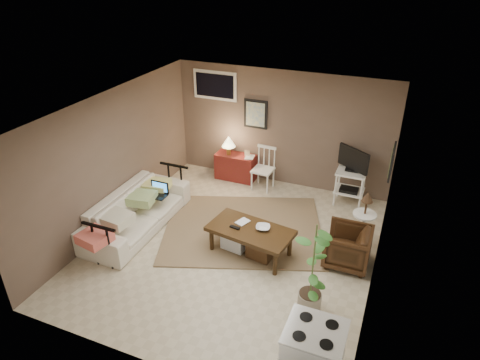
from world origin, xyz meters
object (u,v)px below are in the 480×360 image
at_px(spindle_chair, 263,170).
at_px(side_table, 365,213).
at_px(red_console, 235,164).
at_px(tv_stand, 351,175).
at_px(stove, 313,357).
at_px(sofa, 136,206).
at_px(coffee_table, 250,239).
at_px(potted_plant, 313,266).
at_px(armchair, 347,245).

bearing_deg(spindle_chair, side_table, -29.31).
height_order(red_console, tv_stand, tv_stand).
bearing_deg(stove, sofa, 152.11).
distance_m(coffee_table, potted_plant, 1.56).
bearing_deg(red_console, side_table, -25.75).
relative_size(sofa, side_table, 2.24).
height_order(coffee_table, tv_stand, tv_stand).
xyz_separation_m(sofa, armchair, (3.61, 0.39, -0.10)).
bearing_deg(tv_stand, coffee_table, -118.89).
bearing_deg(spindle_chair, stove, -63.62).
relative_size(red_console, potted_plant, 0.69).
distance_m(coffee_table, red_console, 2.63).
bearing_deg(sofa, tv_stand, -55.96).
bearing_deg(side_table, coffee_table, -150.55).
bearing_deg(armchair, coffee_table, -77.85).
relative_size(potted_plant, stove, 1.70).
bearing_deg(armchair, potted_plant, -14.04).
distance_m(red_console, potted_plant, 4.04).
bearing_deg(armchair, tv_stand, -171.90).
bearing_deg(red_console, potted_plant, -52.44).
bearing_deg(side_table, tv_stand, 108.76).
distance_m(side_table, armchair, 0.67).
xyz_separation_m(spindle_chair, armchair, (2.04, -1.82, -0.07)).
height_order(coffee_table, sofa, sofa).
distance_m(red_console, stove, 5.09).
height_order(side_table, stove, side_table).
bearing_deg(spindle_chair, red_console, 166.73).
height_order(potted_plant, stove, potted_plant).
height_order(spindle_chair, armchair, spindle_chair).
height_order(sofa, side_table, side_table).
distance_m(potted_plant, stove, 1.19).
bearing_deg(coffee_table, stove, -52.57).
distance_m(sofa, spindle_chair, 2.71).
height_order(armchair, stove, stove).
bearing_deg(stove, spindle_chair, 116.38).
xyz_separation_m(armchair, potted_plant, (-0.29, -1.20, 0.42)).
height_order(sofa, armchair, sofa).
bearing_deg(stove, side_table, 87.24).
relative_size(red_console, armchair, 1.41).
bearing_deg(coffee_table, sofa, -178.63).
relative_size(sofa, armchair, 3.29).
height_order(spindle_chair, side_table, side_table).
relative_size(red_console, tv_stand, 0.84).
relative_size(side_table, stove, 1.21).
xyz_separation_m(sofa, spindle_chair, (1.58, 2.21, -0.03)).
relative_size(red_console, stove, 1.17).
height_order(spindle_chair, tv_stand, tv_stand).
xyz_separation_m(red_console, side_table, (2.88, -1.39, 0.29)).
distance_m(red_console, tv_stand, 2.47).
height_order(red_console, armchair, red_console).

